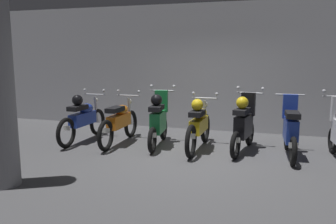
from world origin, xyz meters
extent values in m
plane|color=#4C4C4F|center=(0.00, 0.00, 0.00)|extent=(80.00, 80.00, 0.00)
cube|color=#ADADB2|center=(0.00, 2.75, 1.63)|extent=(16.00, 0.30, 3.26)
torus|color=black|center=(-2.66, 1.24, 0.33)|extent=(0.11, 0.65, 0.65)
torus|color=black|center=(-2.70, -0.05, 0.33)|extent=(0.11, 0.65, 0.65)
cube|color=#1E389E|center=(-2.68, 0.60, 0.52)|extent=(0.24, 0.84, 0.28)
ellipsoid|color=#1E389E|center=(-2.68, 0.75, 0.73)|extent=(0.27, 0.45, 0.22)
cube|color=black|center=(-2.69, 0.41, 0.80)|extent=(0.25, 0.53, 0.10)
cylinder|color=#B7BABF|center=(-2.67, 1.14, 1.02)|extent=(0.56, 0.05, 0.04)
sphere|color=#B7BABF|center=(-2.93, 1.15, 1.12)|extent=(0.07, 0.07, 0.07)
sphere|color=#B7BABF|center=(-2.41, 1.13, 1.12)|extent=(0.07, 0.07, 0.07)
cylinder|color=#B7BABF|center=(-2.67, 1.19, 0.65)|extent=(0.06, 0.16, 0.65)
sphere|color=silver|center=(-2.67, 1.19, 0.87)|extent=(0.12, 0.12, 0.12)
cube|color=white|center=(-2.70, -0.03, 0.43)|extent=(0.16, 0.02, 0.10)
sphere|color=black|center=(-2.69, 0.41, 0.97)|extent=(0.24, 0.24, 0.24)
torus|color=black|center=(-1.79, 1.26, 0.33)|extent=(0.09, 0.65, 0.65)
torus|color=black|center=(-1.79, -0.04, 0.33)|extent=(0.09, 0.65, 0.65)
cube|color=orange|center=(-1.79, 0.61, 0.52)|extent=(0.22, 0.83, 0.28)
ellipsoid|color=orange|center=(-1.79, 0.77, 0.73)|extent=(0.26, 0.44, 0.22)
cube|color=black|center=(-1.79, 0.43, 0.80)|extent=(0.24, 0.52, 0.10)
cylinder|color=#B7BABF|center=(-1.79, 1.16, 1.02)|extent=(0.56, 0.04, 0.04)
sphere|color=#B7BABF|center=(-2.05, 1.16, 1.12)|extent=(0.07, 0.07, 0.07)
sphere|color=#B7BABF|center=(-1.53, 1.15, 1.12)|extent=(0.07, 0.07, 0.07)
cylinder|color=#B7BABF|center=(-1.79, 1.21, 0.65)|extent=(0.06, 0.16, 0.65)
sphere|color=silver|center=(-1.79, 1.21, 0.87)|extent=(0.12, 0.12, 0.12)
cube|color=white|center=(-1.79, -0.01, 0.43)|extent=(0.16, 0.01, 0.10)
torus|color=black|center=(-0.96, 1.24, 0.27)|extent=(0.15, 0.54, 0.53)
torus|color=black|center=(-0.83, 0.09, 0.27)|extent=(0.15, 0.54, 0.53)
cube|color=#197238|center=(-0.89, 0.66, 0.54)|extent=(0.30, 0.76, 0.44)
cube|color=#197238|center=(-0.93, 1.01, 0.94)|extent=(0.29, 0.15, 0.48)
cube|color=black|center=(-0.88, 0.50, 0.85)|extent=(0.29, 0.54, 0.10)
cylinder|color=#B7BABF|center=(-0.95, 1.14, 1.16)|extent=(0.56, 0.10, 0.04)
sphere|color=#B7BABF|center=(-1.21, 1.12, 1.26)|extent=(0.07, 0.07, 0.07)
sphere|color=#B7BABF|center=(-0.69, 1.17, 1.26)|extent=(0.07, 0.07, 0.07)
cylinder|color=#B7BABF|center=(-0.95, 1.19, 0.69)|extent=(0.07, 0.15, 0.85)
sphere|color=silver|center=(-0.95, 1.19, 1.01)|extent=(0.12, 0.12, 0.12)
cube|color=white|center=(-0.83, 0.12, 0.36)|extent=(0.16, 0.03, 0.10)
sphere|color=black|center=(-0.88, 0.50, 1.02)|extent=(0.24, 0.24, 0.24)
torus|color=black|center=(0.02, 1.28, 0.33)|extent=(0.11, 0.65, 0.65)
torus|color=black|center=(-0.02, -0.02, 0.33)|extent=(0.11, 0.65, 0.65)
cube|color=gold|center=(0.00, 0.63, 0.52)|extent=(0.24, 0.84, 0.28)
ellipsoid|color=gold|center=(0.00, 0.78, 0.73)|extent=(0.27, 0.45, 0.22)
cube|color=black|center=(0.00, 0.45, 0.80)|extent=(0.25, 0.53, 0.10)
cylinder|color=#B7BABF|center=(0.01, 1.17, 1.02)|extent=(0.56, 0.05, 0.04)
sphere|color=#B7BABF|center=(-0.25, 1.18, 1.12)|extent=(0.07, 0.07, 0.07)
sphere|color=#B7BABF|center=(0.27, 1.17, 1.12)|extent=(0.07, 0.07, 0.07)
cylinder|color=#B7BABF|center=(0.02, 1.23, 0.65)|extent=(0.06, 0.16, 0.65)
sphere|color=silver|center=(0.02, 1.23, 0.87)|extent=(0.12, 0.12, 0.12)
cube|color=white|center=(-0.02, 0.01, 0.43)|extent=(0.16, 0.02, 0.10)
sphere|color=gold|center=(0.00, 0.45, 0.97)|extent=(0.24, 0.24, 0.24)
torus|color=black|center=(0.99, 1.30, 0.27)|extent=(0.18, 0.54, 0.53)
torus|color=black|center=(0.80, 0.16, 0.27)|extent=(0.18, 0.54, 0.53)
cube|color=black|center=(0.89, 0.73, 0.54)|extent=(0.34, 0.76, 0.44)
cube|color=black|center=(0.95, 1.07, 0.94)|extent=(0.30, 0.16, 0.48)
cube|color=black|center=(0.87, 0.57, 0.85)|extent=(0.32, 0.55, 0.10)
cylinder|color=#B7BABF|center=(0.97, 1.21, 1.16)|extent=(0.56, 0.13, 0.04)
sphere|color=#B7BABF|center=(0.72, 1.25, 1.26)|extent=(0.07, 0.07, 0.07)
sphere|color=#B7BABF|center=(1.23, 1.16, 1.26)|extent=(0.07, 0.07, 0.07)
cylinder|color=#B7BABF|center=(0.98, 1.25, 0.69)|extent=(0.08, 0.15, 0.85)
sphere|color=silver|center=(0.98, 1.25, 1.01)|extent=(0.12, 0.12, 0.12)
cube|color=white|center=(0.80, 0.19, 0.36)|extent=(0.16, 0.04, 0.10)
sphere|color=gold|center=(0.87, 0.57, 1.02)|extent=(0.24, 0.24, 0.24)
torus|color=black|center=(1.76, 1.19, 0.27)|extent=(0.12, 0.53, 0.53)
torus|color=black|center=(1.82, 0.04, 0.27)|extent=(0.12, 0.53, 0.53)
cube|color=#1E389E|center=(1.79, 0.61, 0.54)|extent=(0.26, 0.75, 0.44)
cube|color=#1E389E|center=(1.77, 0.96, 0.94)|extent=(0.29, 0.13, 0.48)
cube|color=black|center=(1.80, 0.45, 0.85)|extent=(0.27, 0.53, 0.10)
cylinder|color=#B7BABF|center=(1.77, 1.09, 1.16)|extent=(0.56, 0.06, 0.04)
cylinder|color=#B7BABF|center=(1.76, 1.14, 0.69)|extent=(0.06, 0.15, 0.85)
sphere|color=silver|center=(1.76, 1.14, 1.01)|extent=(0.12, 0.12, 0.12)
cube|color=white|center=(1.82, 0.06, 0.36)|extent=(0.16, 0.02, 0.10)
torus|color=black|center=(2.63, 1.12, 0.27)|extent=(0.14, 0.54, 0.53)
sphere|color=#B7BABF|center=(2.38, 1.01, 1.26)|extent=(0.07, 0.07, 0.07)
cylinder|color=#B7BABF|center=(2.63, 1.08, 0.69)|extent=(0.07, 0.15, 0.85)
camera|label=1|loc=(1.39, -6.21, 1.92)|focal=36.77mm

